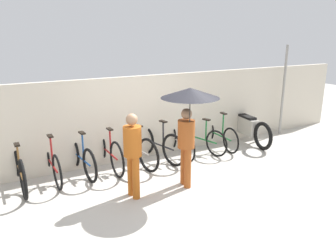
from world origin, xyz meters
TOP-DOWN VIEW (x-y plane):
  - ground_plane at (0.00, 0.00)m, footprint 30.00×30.00m
  - back_wall at (0.00, 2.10)m, footprint 13.70×0.12m
  - parked_bicycle_0 at (-2.38, 1.74)m, footprint 0.44×1.83m
  - parked_bicycle_1 at (-1.78, 1.81)m, footprint 0.44×1.76m
  - parked_bicycle_2 at (-1.19, 1.78)m, footprint 0.44×1.68m
  - parked_bicycle_3 at (-0.59, 1.81)m, footprint 0.44×1.86m
  - parked_bicycle_4 at (-0.00, 1.72)m, footprint 0.48×1.80m
  - parked_bicycle_5 at (0.59, 1.72)m, footprint 0.56×1.77m
  - parked_bicycle_6 at (1.19, 1.77)m, footprint 0.44×1.67m
  - parked_bicycle_7 at (1.78, 1.73)m, footprint 0.56×1.65m
  - parked_bicycle_8 at (2.38, 1.77)m, footprint 0.44×1.73m
  - pedestrian_leading at (-0.63, 0.32)m, footprint 0.32×0.32m
  - pedestrian_center at (0.41, 0.14)m, footprint 1.05×1.05m
  - motorcycle at (3.32, 1.75)m, footprint 0.60×2.15m
  - awning_pole at (4.67, 1.80)m, footprint 0.07×0.07m

SIDE VIEW (x-z plane):
  - ground_plane at x=0.00m, z-range 0.00..0.00m
  - parked_bicycle_7 at x=1.78m, z-range -0.18..0.88m
  - parked_bicycle_8 at x=2.38m, z-range -0.19..0.90m
  - parked_bicycle_6 at x=1.19m, z-range -0.19..0.91m
  - parked_bicycle_1 at x=-1.78m, z-range -0.12..0.86m
  - parked_bicycle_2 at x=-1.19m, z-range -0.16..0.90m
  - parked_bicycle_0 at x=-2.38m, z-range -0.13..0.90m
  - parked_bicycle_5 at x=0.59m, z-range -0.13..0.91m
  - parked_bicycle_4 at x=0.00m, z-range -0.15..0.93m
  - parked_bicycle_3 at x=-0.59m, z-range -0.10..0.90m
  - motorcycle at x=3.32m, z-range -0.05..0.88m
  - pedestrian_leading at x=-0.63m, z-range 0.12..1.66m
  - back_wall at x=0.00m, z-range 0.00..1.93m
  - awning_pole at x=4.67m, z-range 0.00..2.56m
  - pedestrian_center at x=0.41m, z-range 0.58..2.51m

